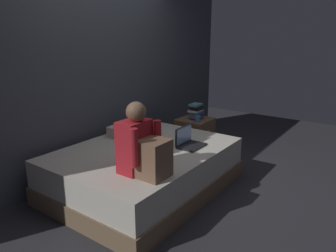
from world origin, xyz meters
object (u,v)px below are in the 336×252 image
at_px(laptop, 188,141).
at_px(clothes_pile, 150,129).
at_px(pillow, 133,129).
at_px(book_stack, 196,111).
at_px(nightstand, 195,136).
at_px(mug, 198,119).
at_px(bed, 145,169).
at_px(person_sitting, 142,147).

height_order(laptop, clothes_pile, laptop).
distance_m(pillow, book_stack, 1.05).
relative_size(nightstand, clothes_pile, 1.85).
height_order(laptop, mug, laptop).
xyz_separation_m(bed, pillow, (0.32, 0.45, 0.31)).
height_order(person_sitting, book_stack, person_sitting).
xyz_separation_m(person_sitting, mug, (1.68, 0.42, -0.17)).
bearing_deg(book_stack, clothes_pile, 167.54).
bearing_deg(book_stack, laptop, -153.50).
xyz_separation_m(bed, nightstand, (1.30, 0.13, 0.02)).
bearing_deg(pillow, nightstand, -17.96).
xyz_separation_m(mug, clothes_pile, (-0.69, 0.29, -0.02)).
bearing_deg(laptop, person_sitting, -176.39).
relative_size(bed, mug, 22.22).
xyz_separation_m(nightstand, clothes_pile, (-0.82, 0.17, 0.29)).
distance_m(laptop, clothes_pile, 0.67).
height_order(bed, book_stack, book_stack).
bearing_deg(bed, laptop, -45.65).
relative_size(pillow, book_stack, 2.46).
relative_size(pillow, mug, 6.22).
relative_size(nightstand, person_sitting, 0.81).
height_order(nightstand, person_sitting, person_sitting).
height_order(person_sitting, pillow, person_sitting).
bearing_deg(person_sitting, mug, 14.12).
distance_m(person_sitting, pillow, 1.21).
bearing_deg(laptop, mug, 24.20).
bearing_deg(clothes_pile, pillow, 137.99).
height_order(book_stack, mug, book_stack).
xyz_separation_m(book_stack, mug, (-0.14, -0.11, -0.07)).
xyz_separation_m(bed, mug, (1.17, 0.01, 0.33)).
distance_m(book_stack, mug, 0.19).
bearing_deg(book_stack, pillow, 161.64).
bearing_deg(clothes_pile, nightstand, -11.89).
relative_size(nightstand, pillow, 0.95).
distance_m(nightstand, clothes_pile, 0.89).
distance_m(laptop, pillow, 0.81).
distance_m(book_stack, clothes_pile, 0.86).
bearing_deg(mug, clothes_pile, 157.07).
bearing_deg(nightstand, mug, -137.31).
bearing_deg(pillow, clothes_pile, -42.01).
height_order(nightstand, book_stack, book_stack).
xyz_separation_m(person_sitting, pillow, (0.83, 0.86, -0.19)).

